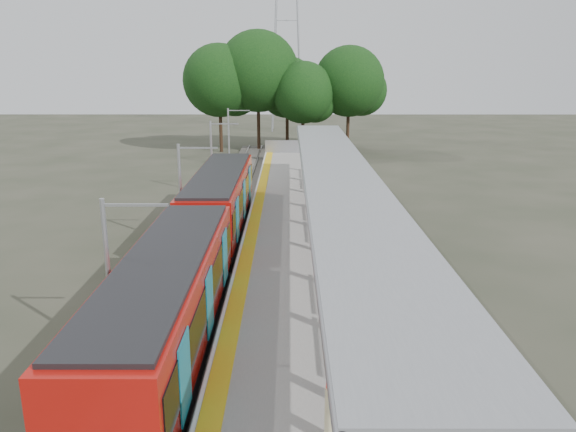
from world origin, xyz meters
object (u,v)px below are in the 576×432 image
at_px(bench_near, 421,416).
at_px(litter_bin, 358,282).
at_px(bench_mid, 335,215).
at_px(bench_far, 342,197).
at_px(info_pillar_near, 332,414).
at_px(train, 201,237).
at_px(info_pillar_far, 327,179).

height_order(bench_near, litter_bin, bench_near).
distance_m(bench_mid, bench_far, 4.31).
xyz_separation_m(bench_near, litter_bin, (-0.45, 8.27, -0.05)).
xyz_separation_m(bench_far, info_pillar_near, (-2.22, -21.91, 0.09)).
bearing_deg(bench_far, train, -145.77).
height_order(bench_far, litter_bin, bench_far).
distance_m(train, info_pillar_near, 13.17).
bearing_deg(bench_mid, litter_bin, -75.33).
distance_m(bench_near, bench_mid, 17.57).
bearing_deg(info_pillar_near, bench_near, -3.23).
bearing_deg(info_pillar_near, litter_bin, 72.95).
xyz_separation_m(info_pillar_near, litter_bin, (1.57, 8.38, -0.18)).
relative_size(bench_near, bench_far, 0.93).
xyz_separation_m(info_pillar_near, info_pillar_far, (1.63, 26.82, 0.03)).
bearing_deg(info_pillar_far, info_pillar_near, -113.09).
bearing_deg(bench_mid, train, -125.28).
distance_m(bench_mid, info_pillar_far, 9.15).
relative_size(bench_mid, litter_bin, 1.61).
xyz_separation_m(train, litter_bin, (6.40, -3.87, -0.54)).
bearing_deg(info_pillar_far, train, -133.51).
height_order(bench_mid, litter_bin, bench_mid).
bearing_deg(train, litter_bin, -31.17).
bearing_deg(litter_bin, bench_far, 87.25).
distance_m(bench_near, info_pillar_far, 26.71).
distance_m(train, litter_bin, 7.50).
bearing_deg(bench_far, litter_bin, -112.39).
bearing_deg(bench_far, info_pillar_near, -115.43).
height_order(train, info_pillar_far, train).
bearing_deg(info_pillar_far, litter_bin, -109.78).
distance_m(bench_far, litter_bin, 13.55).
relative_size(train, info_pillar_far, 16.49).
bearing_deg(info_pillar_far, bench_near, -108.76).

